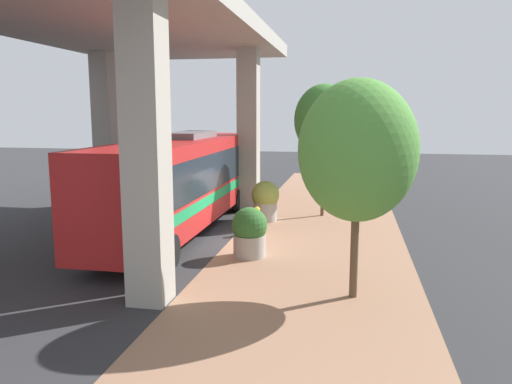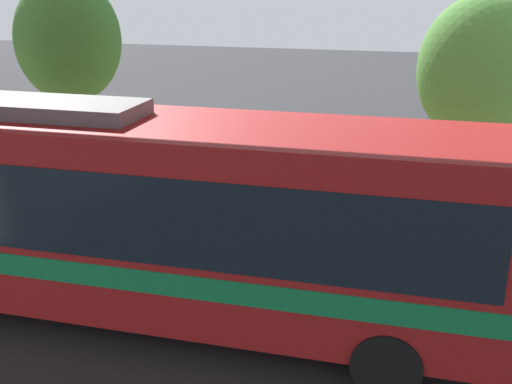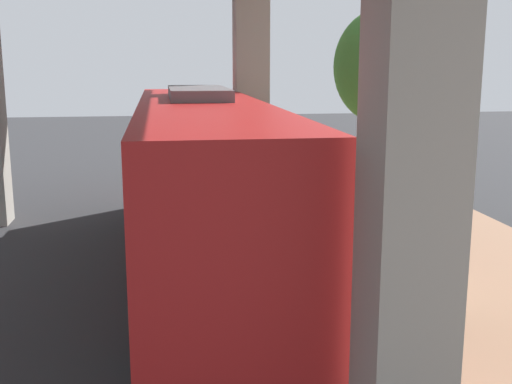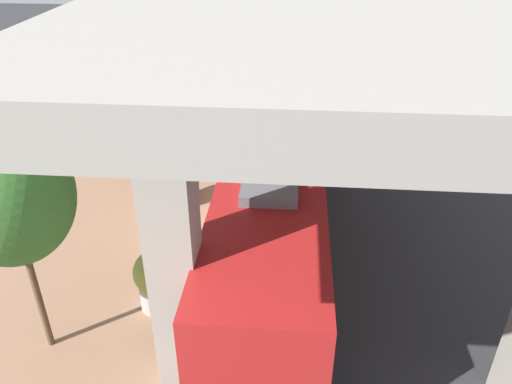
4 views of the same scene
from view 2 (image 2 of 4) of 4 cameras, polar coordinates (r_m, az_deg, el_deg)
The scene contains 8 objects.
ground_plane at distance 12.98m, azimuth -1.97°, elevation -6.91°, with size 80.00×80.00×0.00m, color #2D2D30.
sidewalk_strip at distance 15.64m, azimuth 1.22°, elevation -2.27°, with size 6.00×40.00×0.02m.
bus at distance 10.79m, azimuth -11.56°, elevation -1.22°, with size 2.65×12.63×3.70m.
fire_hydrant at distance 13.79m, azimuth -6.05°, elevation -3.04°, with size 0.51×0.24×1.04m.
planter_front at distance 14.53m, azimuth -14.59°, elevation -0.91°, with size 1.15×1.15×1.69m.
planter_middle at distance 13.28m, azimuth 6.33°, elevation -2.68°, with size 1.11×1.11×1.58m.
street_tree_near at distance 16.51m, azimuth -16.35°, elevation 12.84°, with size 2.53×2.53×5.65m.
street_tree_far at distance 15.59m, azimuth 19.26°, elevation 10.19°, with size 2.79×2.79×5.26m.
Camera 2 is at (11.18, 3.45, 5.63)m, focal length 45.00 mm.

